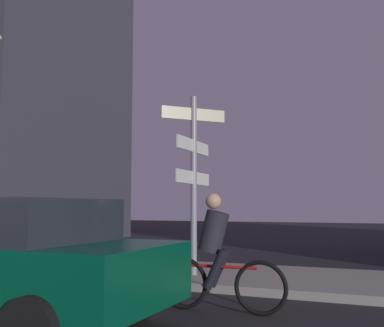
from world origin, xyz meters
name	(u,v)px	position (x,y,z in m)	size (l,w,h in m)	color
sidewalk_kerb	(172,273)	(0.00, 7.08, 0.07)	(40.00, 2.85, 0.14)	gray
signpost	(194,170)	(0.71, 6.55, 2.14)	(0.96, 1.62, 3.44)	gray
cyclist	(217,256)	(1.92, 4.45, 0.75)	(1.82, 0.34, 1.61)	black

